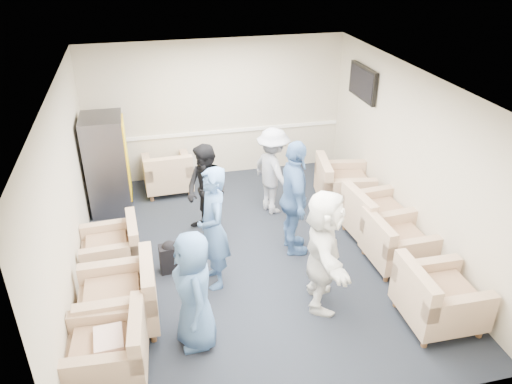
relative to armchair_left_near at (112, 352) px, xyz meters
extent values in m
plane|color=black|center=(2.02, 1.93, -0.35)|extent=(6.00, 6.00, 0.00)
plane|color=silver|center=(2.02, 1.93, 2.35)|extent=(6.00, 6.00, 0.00)
cube|color=#C1B6A0|center=(2.02, 4.93, 1.00)|extent=(5.00, 0.02, 2.70)
cube|color=#C1B6A0|center=(2.02, -1.07, 1.00)|extent=(5.00, 0.02, 2.70)
cube|color=#C1B6A0|center=(-0.48, 1.93, 1.00)|extent=(0.02, 6.00, 2.70)
cube|color=#C1B6A0|center=(4.52, 1.93, 1.00)|extent=(0.02, 6.00, 2.70)
cube|color=white|center=(2.02, 4.91, 0.55)|extent=(4.98, 0.04, 0.06)
cube|color=black|center=(4.46, 3.73, 1.70)|extent=(0.07, 1.00, 0.58)
cube|color=black|center=(4.42, 3.73, 1.70)|extent=(0.01, 0.92, 0.50)
cube|color=#515058|center=(4.50, 3.73, 1.55)|extent=(0.04, 0.10, 0.25)
cube|color=tan|center=(-0.06, 0.00, -0.08)|extent=(0.92, 0.92, 0.29)
cube|color=#926C50|center=(-0.06, 0.00, 0.11)|extent=(0.64, 0.60, 0.10)
cube|color=tan|center=(0.30, -0.02, 0.27)|extent=(0.20, 0.87, 0.41)
cube|color=tan|center=(0.06, 0.82, -0.06)|extent=(0.95, 0.95, 0.31)
cube|color=#926C50|center=(0.06, 0.82, 0.16)|extent=(0.66, 0.61, 0.11)
cube|color=tan|center=(0.46, 0.82, 0.32)|extent=(0.16, 0.95, 0.45)
cube|color=tan|center=(-0.05, 2.06, -0.10)|extent=(0.86, 0.86, 0.27)
cube|color=#926C50|center=(-0.05, 2.06, 0.09)|extent=(0.59, 0.56, 0.10)
cube|color=tan|center=(0.29, 2.08, 0.23)|extent=(0.18, 0.82, 0.38)
cube|color=tan|center=(3.99, -0.05, -0.06)|extent=(0.93, 0.93, 0.30)
cube|color=#926C50|center=(3.99, -0.05, 0.14)|extent=(0.65, 0.60, 0.11)
cube|color=tan|center=(3.61, -0.04, 0.30)|extent=(0.16, 0.92, 0.43)
cube|color=tan|center=(4.08, 1.21, -0.08)|extent=(0.88, 0.88, 0.28)
cube|color=#926C50|center=(4.08, 1.21, 0.11)|extent=(0.61, 0.57, 0.10)
cube|color=tan|center=(3.72, 1.20, 0.26)|extent=(0.16, 0.86, 0.40)
cube|color=tan|center=(4.11, 1.94, -0.06)|extent=(1.00, 1.00, 0.30)
cube|color=#926C50|center=(4.11, 1.94, 0.14)|extent=(0.69, 0.65, 0.11)
cube|color=tan|center=(3.72, 1.91, 0.31)|extent=(0.23, 0.93, 0.44)
cube|color=tan|center=(4.00, 3.11, -0.06)|extent=(1.07, 1.07, 0.31)
cube|color=#926C50|center=(4.00, 3.11, 0.15)|extent=(0.74, 0.70, 0.11)
cube|color=tan|center=(3.62, 3.17, 0.31)|extent=(0.31, 0.94, 0.44)
cube|color=tan|center=(0.95, 4.40, -0.08)|extent=(0.90, 0.90, 0.29)
cube|color=#926C50|center=(0.95, 4.40, 0.12)|extent=(0.59, 0.63, 0.10)
cube|color=tan|center=(0.97, 4.03, 0.27)|extent=(0.88, 0.18, 0.41)
cube|color=#515058|center=(-0.08, 3.93, 0.51)|extent=(0.68, 0.81, 1.72)
cube|color=orange|center=(0.27, 3.93, 0.60)|extent=(0.02, 0.69, 1.38)
cube|color=black|center=(0.27, 3.93, -0.12)|extent=(0.02, 0.41, 0.11)
cube|color=black|center=(0.77, 1.82, -0.13)|extent=(0.31, 0.23, 0.42)
sphere|color=black|center=(0.77, 1.82, 0.06)|extent=(0.21, 0.21, 0.21)
cube|color=white|center=(-0.01, 0.00, 0.17)|extent=(0.33, 0.42, 0.12)
imported|color=#40659A|center=(0.97, 0.31, 0.42)|extent=(0.55, 0.79, 1.54)
imported|color=#40659A|center=(1.37, 1.40, 0.54)|extent=(0.47, 0.68, 1.78)
imported|color=black|center=(1.47, 2.68, 0.43)|extent=(0.92, 0.96, 1.56)
imported|color=beige|center=(2.69, 3.17, 0.43)|extent=(0.88, 1.13, 1.55)
imported|color=#40659A|center=(2.67, 1.90, 0.57)|extent=(0.55, 1.11, 1.82)
imported|color=white|center=(2.67, 0.64, 0.50)|extent=(0.88, 1.63, 1.68)
camera|label=1|loc=(0.61, -4.27, 4.13)|focal=35.00mm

